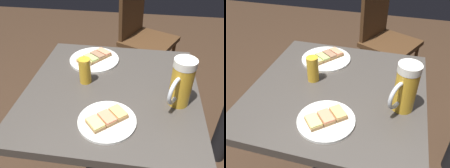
{
  "view_description": "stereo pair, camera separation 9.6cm",
  "coord_description": "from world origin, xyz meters",
  "views": [
    {
      "loc": [
        -0.77,
        -0.11,
        1.36
      ],
      "look_at": [
        0.0,
        0.0,
        0.79
      ],
      "focal_mm": 38.47,
      "sensor_mm": 36.0,
      "label": 1
    },
    {
      "loc": [
        -0.75,
        -0.21,
        1.36
      ],
      "look_at": [
        0.0,
        0.0,
        0.79
      ],
      "focal_mm": 38.47,
      "sensor_mm": 36.0,
      "label": 2
    }
  ],
  "objects": [
    {
      "name": "cafe_table",
      "position": [
        0.0,
        0.0,
        0.59
      ],
      "size": [
        0.71,
        0.7,
        0.77
      ],
      "color": "black",
      "rests_on": "ground_plane"
    },
    {
      "name": "plate_near",
      "position": [
        0.2,
        0.12,
        0.78
      ],
      "size": [
        0.23,
        0.23,
        0.03
      ],
      "color": "white",
      "rests_on": "cafe_table"
    },
    {
      "name": "plate_far",
      "position": [
        -0.19,
        -0.01,
        0.78
      ],
      "size": [
        0.2,
        0.2,
        0.03
      ],
      "color": "white",
      "rests_on": "cafe_table"
    },
    {
      "name": "beer_mug",
      "position": [
        -0.06,
        -0.25,
        0.86
      ],
      "size": [
        0.13,
        0.1,
        0.19
      ],
      "color": "gold",
      "rests_on": "cafe_table"
    },
    {
      "name": "beer_glass_small",
      "position": [
        0.03,
        0.12,
        0.82
      ],
      "size": [
        0.05,
        0.05,
        0.11
      ],
      "primitive_type": "cylinder",
      "color": "gold",
      "rests_on": "cafe_table"
    },
    {
      "name": "cafe_chair",
      "position": [
        1.04,
        -0.09,
        0.55
      ],
      "size": [
        0.51,
        0.51,
        0.93
      ],
      "rotation": [
        0.0,
        0.0,
        2.69
      ],
      "color": "#472D19",
      "rests_on": "ground_plane"
    }
  ]
}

